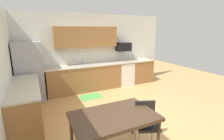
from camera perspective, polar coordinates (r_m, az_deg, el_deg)
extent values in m
plane|color=tan|center=(4.37, 5.94, -15.76)|extent=(12.00, 12.00, 0.00)
cube|color=silver|center=(6.25, -6.63, 6.38)|extent=(5.80, 0.10, 2.70)
cube|color=olive|center=(5.98, -9.23, -2.87)|extent=(2.63, 0.60, 0.90)
cube|color=olive|center=(7.00, 9.70, -0.44)|extent=(0.92, 0.60, 0.90)
cube|color=olive|center=(4.36, -27.57, -10.78)|extent=(0.60, 2.00, 0.90)
cube|color=beige|center=(6.00, -5.41, 1.93)|extent=(4.80, 0.64, 0.04)
cube|color=beige|center=(4.20, -28.28, -4.91)|extent=(0.64, 2.00, 0.04)
cube|color=olive|center=(5.91, -8.86, 11.23)|extent=(2.20, 0.34, 0.70)
cube|color=#9EA0A5|center=(5.57, -26.58, -0.58)|extent=(0.76, 0.70, 1.81)
cube|color=white|center=(6.60, 4.29, -1.23)|extent=(0.60, 0.60, 0.88)
cube|color=black|center=(6.50, 4.36, 2.64)|extent=(0.60, 0.60, 0.03)
cube|color=black|center=(6.50, 4.02, 8.01)|extent=(0.54, 0.36, 0.32)
cube|color=#A5A8AD|center=(5.87, -9.50, 1.14)|extent=(0.48, 0.40, 0.14)
cylinder|color=#B2B5BA|center=(6.01, -10.05, 2.96)|extent=(0.02, 0.02, 0.24)
cube|color=#422D1E|center=(2.85, 0.67, -15.78)|extent=(1.40, 0.90, 0.06)
cylinder|color=#422D1E|center=(3.10, 15.72, -22.13)|extent=(0.05, 0.05, 0.71)
cylinder|color=#422D1E|center=(3.20, -13.81, -20.74)|extent=(0.05, 0.05, 0.71)
cylinder|color=#422D1E|center=(3.61, 7.25, -16.06)|extent=(0.05, 0.05, 0.71)
cube|color=black|center=(3.24, 12.04, -18.19)|extent=(0.52, 0.52, 0.05)
cube|color=black|center=(3.29, 11.29, -13.60)|extent=(0.37, 0.17, 0.40)
cylinder|color=#B2B2B7|center=(3.46, 8.10, -20.35)|extent=(0.03, 0.03, 0.42)
cylinder|color=#B2B2B7|center=(3.55, 13.79, -19.72)|extent=(0.03, 0.03, 0.42)
cube|color=#4CA54C|center=(5.54, -7.36, -9.08)|extent=(0.70, 0.50, 0.01)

